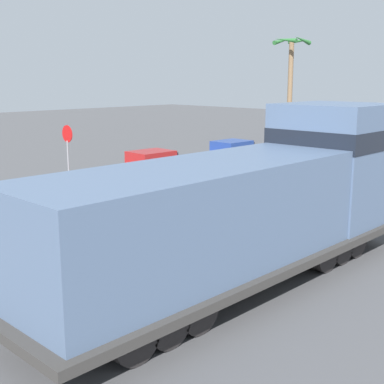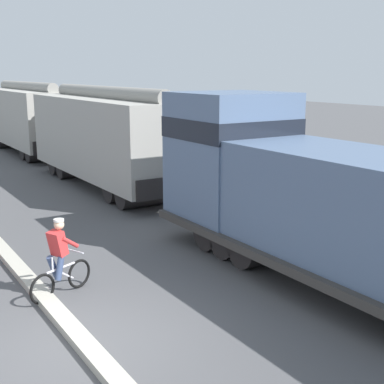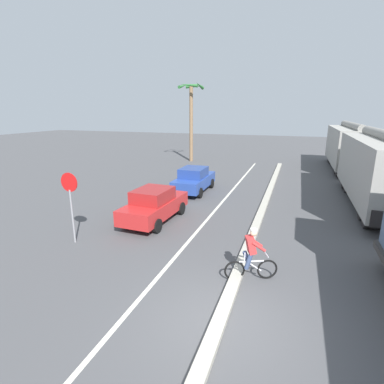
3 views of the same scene
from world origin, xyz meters
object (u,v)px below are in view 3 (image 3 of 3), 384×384
Objects in this scene: parked_car_red at (154,205)px; stop_sign at (70,194)px; parked_car_blue at (194,180)px; hopper_car_middle at (349,146)px; palm_tree_near at (191,108)px; cyclist at (251,256)px; hopper_car_lead at (380,170)px.

parked_car_red is 4.01m from stop_sign.
parked_car_blue is 9.29m from stop_sign.
hopper_car_middle is 15.18m from palm_tree_near.
cyclist is 0.22× the size of palm_tree_near.
palm_tree_near is at bearing 103.72° from parked_car_red.
hopper_car_lead is 2.52× the size of parked_car_blue.
parked_car_red is 1.48× the size of stop_sign.
palm_tree_near reaches higher than parked_car_blue.
hopper_car_lead is 18.84m from palm_tree_near.
parked_car_blue is 0.53× the size of palm_tree_near.
cyclist reaches higher than parked_car_blue.
parked_car_red is 18.36m from palm_tree_near.
cyclist is at bearing -61.56° from parked_car_blue.
parked_car_blue is at bearing 118.44° from cyclist.
parked_car_blue is at bearing -69.70° from palm_tree_near.
parked_car_red is 0.54× the size of palm_tree_near.
hopper_car_lead is at bearing 61.16° from cyclist.
stop_sign is at bearing -121.09° from parked_car_red.
hopper_car_lead is 12.29m from parked_car_red.
stop_sign is at bearing -120.92° from hopper_car_middle.
parked_car_red is at bearing 58.91° from stop_sign.
hopper_car_middle reaches higher than cyclist.
palm_tree_near reaches higher than stop_sign.
palm_tree_near is (-2.24, 20.55, 3.36)m from stop_sign.
hopper_car_lead is at bearing 29.96° from parked_car_red.
palm_tree_near reaches higher than hopper_car_middle.
stop_sign is 0.37× the size of palm_tree_near.
hopper_car_lead reaches higher than stop_sign.
hopper_car_middle is 3.68× the size of stop_sign.
parked_car_blue is (0.06, 5.71, 0.00)m from parked_car_red.
hopper_car_middle is at bearing 75.82° from cyclist.
hopper_car_lead is 11.60m from hopper_car_middle.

